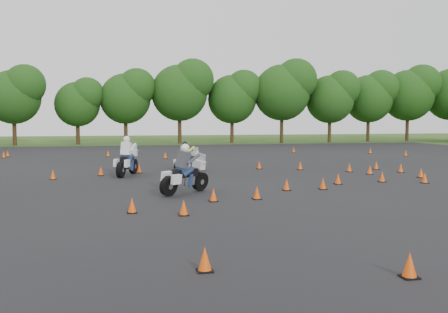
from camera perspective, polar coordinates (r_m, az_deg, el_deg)
ground at (r=18.56m, az=2.67°, el=-4.61°), size 140.00×140.00×0.00m
asphalt_pad at (r=24.35m, az=-1.02°, el=-2.46°), size 62.00×62.00×0.00m
treeline at (r=53.43m, az=-2.54°, el=6.24°), size 87.40×32.34×10.56m
traffic_cones at (r=23.40m, az=-0.95°, el=-2.18°), size 37.09×32.92×0.45m
rider_grey at (r=19.24m, az=-4.61°, el=-1.37°), size 2.44×2.18×1.94m
rider_yellow at (r=27.13m, az=-4.03°, el=0.00°), size 2.09×1.90×1.67m
rider_white at (r=25.69m, az=-11.04°, el=0.07°), size 1.70×2.72×2.01m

